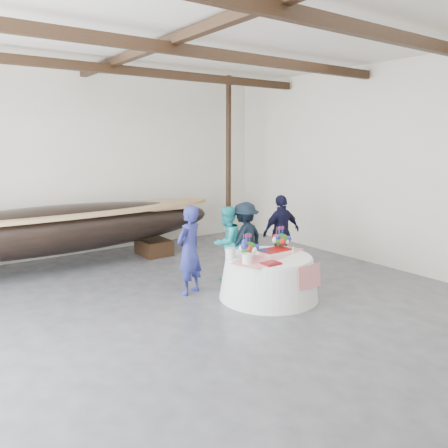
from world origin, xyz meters
TOP-DOWN VIEW (x-y plane):
  - floor at (0.00, 0.00)m, footprint 10.00×12.00m
  - wall_back at (0.00, 6.00)m, footprint 10.00×0.02m
  - wall_right at (5.00, 0.00)m, footprint 0.02×12.00m
  - ceiling at (0.00, 0.00)m, footprint 10.00×12.00m
  - pavilion_structure at (0.00, 0.82)m, footprint 9.80×11.76m
  - longboat_display at (-1.13, 4.80)m, footprint 7.70×1.54m
  - banquet_table at (1.51, 0.84)m, footprint 1.80×1.80m
  - tabletop_items at (1.49, 0.93)m, footprint 1.75×1.06m
  - guest_woman_blue at (0.44, 1.85)m, footprint 0.71×0.59m
  - guest_woman_teal at (1.56, 2.21)m, footprint 0.86×0.76m
  - guest_man_left at (1.97, 2.13)m, footprint 1.13×0.83m
  - guest_man_right at (2.97, 2.09)m, footprint 1.00×0.47m

SIDE VIEW (x-z plane):
  - floor at x=0.00m, z-range -0.01..0.01m
  - banquet_table at x=1.51m, z-range 0.00..0.77m
  - guest_woman_teal at x=1.56m, z-range 0.00..1.50m
  - guest_man_left at x=1.97m, z-range 0.00..1.57m
  - guest_man_right at x=2.97m, z-range 0.00..1.65m
  - guest_woman_blue at x=0.44m, z-range 0.00..1.66m
  - longboat_display at x=-1.13m, z-range 0.20..1.64m
  - tabletop_items at x=1.49m, z-range 0.72..1.12m
  - wall_back at x=0.00m, z-range 0.00..4.50m
  - wall_right at x=5.00m, z-range 0.00..4.50m
  - pavilion_structure at x=0.00m, z-range 1.75..6.25m
  - ceiling at x=0.00m, z-range 4.50..4.50m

